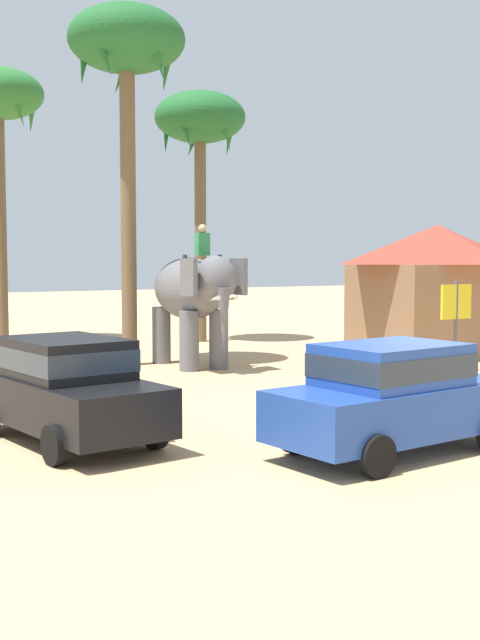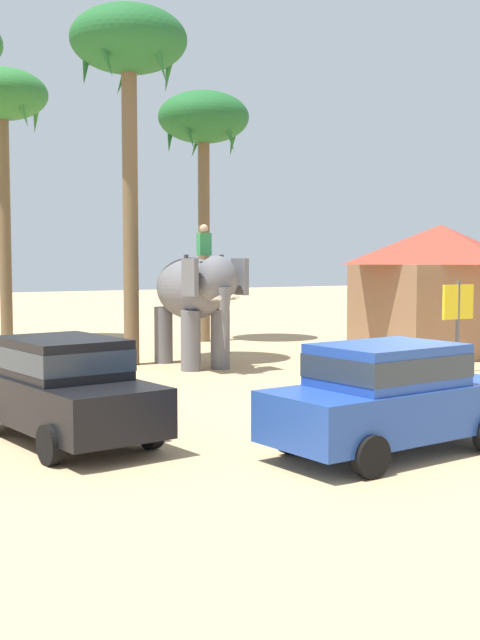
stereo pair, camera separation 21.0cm
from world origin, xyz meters
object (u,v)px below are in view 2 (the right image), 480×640
at_px(car_parked_far_side, 64,385).
at_px(palm_tree_far_back, 2,104).
at_px(palm_tree_behind_elephant, 129,53).
at_px(palm_tree_near_hut, 204,125).
at_px(car_sedan_foreground, 390,394).
at_px(signboard_yellow, 458,308).
at_px(elephant_with_mahout, 195,295).
at_px(roadside_hut, 440,286).

distance_m(car_parked_far_side, palm_tree_far_back, 18.60).
height_order(palm_tree_behind_elephant, palm_tree_far_back, palm_tree_behind_elephant).
height_order(palm_tree_near_hut, palm_tree_far_back, palm_tree_far_back).
bearing_deg(car_parked_far_side, car_sedan_foreground, -38.14).
bearing_deg(car_sedan_foreground, signboard_yellow, 40.41).
distance_m(palm_tree_near_hut, palm_tree_far_back, 7.13).
distance_m(elephant_with_mahout, signboard_yellow, 7.01).
relative_size(car_sedan_foreground, roadside_hut, 0.81).
xyz_separation_m(palm_tree_far_back, signboard_yellow, (8.42, -13.83, -6.69)).
distance_m(car_sedan_foreground, signboard_yellow, 9.57).
height_order(elephant_with_mahout, signboard_yellow, elephant_with_mahout).
height_order(palm_tree_far_back, roadside_hut, palm_tree_far_back).
bearing_deg(roadside_hut, signboard_yellow, -125.57).
relative_size(palm_tree_behind_elephant, palm_tree_far_back, 1.02).
bearing_deg(palm_tree_far_back, palm_tree_behind_elephant, -79.45).
distance_m(car_sedan_foreground, elephant_with_mahout, 10.70).
bearing_deg(roadside_hut, palm_tree_far_back, 135.04).
height_order(elephant_with_mahout, palm_tree_behind_elephant, palm_tree_behind_elephant).
xyz_separation_m(car_parked_far_side, roadside_hut, (13.64, 6.12, 1.20)).
xyz_separation_m(palm_tree_near_hut, signboard_yellow, (2.24, -10.35, -5.94)).
relative_size(palm_tree_near_hut, signboard_yellow, 3.67).
distance_m(car_sedan_foreground, palm_tree_far_back, 21.38).
distance_m(elephant_with_mahout, roadside_hut, 7.86).
height_order(palm_tree_near_hut, roadside_hut, palm_tree_near_hut).
xyz_separation_m(palm_tree_behind_elephant, palm_tree_near_hut, (4.64, 4.79, -0.93)).
xyz_separation_m(palm_tree_behind_elephant, roadside_hut, (9.14, -2.40, -6.44)).
relative_size(car_sedan_foreground, palm_tree_behind_elephant, 0.44).
distance_m(car_sedan_foreground, palm_tree_behind_elephant, 14.02).
relative_size(car_parked_far_side, palm_tree_near_hut, 0.49).
height_order(car_sedan_foreground, elephant_with_mahout, elephant_with_mahout).
xyz_separation_m(car_parked_far_side, signboard_yellow, (11.38, 2.95, 0.76)).
relative_size(car_sedan_foreground, elephant_with_mahout, 1.10).
bearing_deg(palm_tree_near_hut, palm_tree_behind_elephant, -134.08).
xyz_separation_m(car_sedan_foreground, palm_tree_behind_elephant, (0.39, 11.75, 7.63)).
height_order(car_parked_far_side, palm_tree_far_back, palm_tree_far_back).
bearing_deg(car_sedan_foreground, palm_tree_behind_elephant, 88.11).
bearing_deg(palm_tree_far_back, car_sedan_foreground, -86.71).
xyz_separation_m(car_parked_far_side, palm_tree_far_back, (2.96, 16.78, 7.45)).
bearing_deg(palm_tree_near_hut, elephant_with_mahout, -118.49).
bearing_deg(roadside_hut, car_sedan_foreground, -135.54).
bearing_deg(car_parked_far_side, roadside_hut, 24.14).
bearing_deg(roadside_hut, car_parked_far_side, -155.86).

